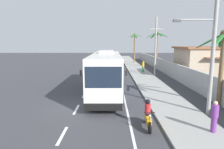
{
  "coord_description": "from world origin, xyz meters",
  "views": [
    {
      "loc": [
        2.5,
        -13.63,
        4.58
      ],
      "look_at": [
        2.54,
        4.33,
        1.7
      ],
      "focal_mm": 31.48,
      "sensor_mm": 36.0,
      "label": 1
    }
  ],
  "objects": [
    {
      "name": "boundary_wall",
      "position": [
        10.6,
        14.0,
        1.0
      ],
      "size": [
        0.24,
        60.0,
        2.0
      ],
      "primitive_type": "cube",
      "color": "#B2B2AD",
      "rests_on": "ground"
    },
    {
      "name": "roadside_building",
      "position": [
        17.17,
        12.41,
        2.07
      ],
      "size": [
        11.74,
        7.02,
        4.11
      ],
      "color": "tan",
      "rests_on": "ground"
    },
    {
      "name": "utility_pole_nearest",
      "position": [
        8.54,
        -1.64,
        4.48
      ],
      "size": [
        3.54,
        0.24,
        8.37
      ],
      "color": "#9E9E99",
      "rests_on": "ground"
    },
    {
      "name": "palm_third",
      "position": [
        10.36,
        0.32,
        3.82
      ],
      "size": [
        3.51,
        3.85,
        5.5
      ],
      "color": "brown",
      "rests_on": "ground"
    },
    {
      "name": "ground_plane",
      "position": [
        0.0,
        0.0,
        0.0
      ],
      "size": [
        160.0,
        160.0,
        0.0
      ],
      "primitive_type": "plane",
      "color": "#3A3A3F"
    },
    {
      "name": "motorcycle_beside_bus",
      "position": [
        4.45,
        -3.43,
        0.64
      ],
      "size": [
        0.56,
        1.96,
        1.56
      ],
      "color": "black",
      "rests_on": "ground"
    },
    {
      "name": "lane_markings",
      "position": [
        2.22,
        14.31,
        0.0
      ],
      "size": [
        3.68,
        71.0,
        0.01
      ],
      "color": "white",
      "rests_on": "ground"
    },
    {
      "name": "palm_second",
      "position": [
        7.67,
        31.82,
        4.63
      ],
      "size": [
        3.13,
        2.87,
        6.78
      ],
      "color": "brown",
      "rests_on": "ground"
    },
    {
      "name": "palm_nearest",
      "position": [
        10.58,
        21.99,
        4.78
      ],
      "size": [
        3.97,
        3.75,
        6.7
      ],
      "color": "brown",
      "rests_on": "ground"
    },
    {
      "name": "pedestrian_midwalk",
      "position": [
        7.61,
        -4.3,
        0.98
      ],
      "size": [
        0.36,
        0.36,
        1.62
      ],
      "rotation": [
        0.0,
        0.0,
        5.3
      ],
      "color": "#75388E",
      "rests_on": "sidewalk_kerb"
    },
    {
      "name": "pedestrian_near_kerb",
      "position": [
        7.28,
        16.4,
        1.05
      ],
      "size": [
        0.36,
        0.36,
        1.73
      ],
      "rotation": [
        0.0,
        0.0,
        0.8
      ],
      "color": "#2D7A47",
      "rests_on": "sidewalk_kerb"
    },
    {
      "name": "utility_pole_mid",
      "position": [
        8.43,
        13.3,
        4.16
      ],
      "size": [
        1.83,
        0.24,
        8.04
      ],
      "color": "#9E9E99",
      "rests_on": "ground"
    },
    {
      "name": "coach_bus_foreground",
      "position": [
        1.95,
        4.36,
        2.02
      ],
      "size": [
        2.99,
        12.14,
        3.88
      ],
      "color": "silver",
      "rests_on": "ground"
    },
    {
      "name": "sidewalk_kerb",
      "position": [
        6.8,
        10.0,
        0.07
      ],
      "size": [
        3.2,
        90.0,
        0.14
      ],
      "primitive_type": "cube",
      "color": "#999993",
      "rests_on": "ground"
    }
  ]
}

